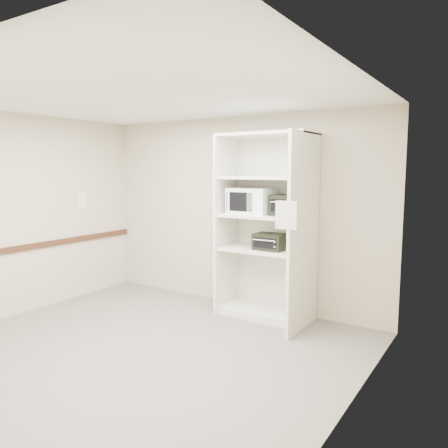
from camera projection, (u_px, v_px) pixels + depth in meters
The scene contains 12 objects.
floor at pixel (142, 349), 4.77m from camera, with size 4.50×4.00×0.01m, color #67635A.
ceiling at pixel (136, 96), 4.44m from camera, with size 4.50×4.00×0.01m, color white.
wall_back at pixel (237, 212), 6.27m from camera, with size 4.50×0.02×2.70m, color #C3B097.
wall_left at pixel (15, 215), 5.81m from camera, with size 0.02×4.00×2.70m, color #C3B097.
wall_right at pixel (352, 247), 3.39m from camera, with size 0.02×4.00×2.70m, color #C3B097.
shelving_unit at pixel (269, 233), 5.69m from camera, with size 1.24×0.92×2.42m.
microwave at pixel (252, 201), 5.80m from camera, with size 0.57×0.43×0.34m, color white.
toaster_oven_upper at pixel (291, 206), 5.53m from camera, with size 0.46×0.34×0.26m, color black.
toaster_oven_lower at pixel (270, 242), 5.65m from camera, with size 0.38×0.29×0.21m, color black.
paper_sign at pixel (286, 215), 4.85m from camera, with size 0.24×0.01×0.31m, color white.
chair_rail at pixel (18, 249), 5.86m from camera, with size 0.04×3.98×0.08m, color #3E2013.
wall_poster at pixel (82, 200), 6.69m from camera, with size 0.01×0.18×0.25m, color white.
Camera 1 is at (3.23, -3.35, 1.94)m, focal length 35.00 mm.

